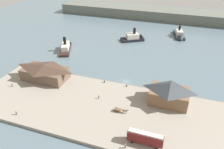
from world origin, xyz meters
TOP-DOWN VIEW (x-y plane):
  - ground_plane at (0.00, 0.00)m, footprint 320.00×320.00m
  - quay_promenade at (0.00, -22.00)m, footprint 110.00×36.00m
  - seawall_edge at (0.00, -3.60)m, footprint 110.00×0.80m
  - ferry_shed_customs_shed at (-35.17, -11.18)m, footprint 20.45×11.30m
  - ferry_shed_east_terminal at (20.12, -10.73)m, footprint 14.78×10.46m
  - street_tram at (15.82, -34.29)m, footprint 10.98×2.51m
  - horse_cart at (4.38, -22.46)m, footprint 5.47×1.46m
  - pedestrian_near_west_shed at (-45.20, -21.68)m, footprint 0.39×0.39m
  - pedestrian_by_tram at (10.65, -37.85)m, footprint 0.43×0.43m
  - pedestrian_walking_west at (-30.76, -36.20)m, footprint 0.42×0.42m
  - pedestrian_standing_center at (-6.38, -17.26)m, footprint 0.38×0.38m
  - mooring_post_center_west at (-8.47, -5.47)m, footprint 0.44×0.44m
  - mooring_post_west at (1.86, -5.39)m, footprint 0.44×0.44m
  - ferry_moored_west at (-44.74, 24.21)m, footprint 13.08×21.43m
  - ferry_approaching_east at (18.89, 67.29)m, footprint 9.74×19.52m
  - ferry_departing_north at (-8.64, 52.04)m, footprint 17.05×13.94m
  - far_headland at (0.00, 110.00)m, footprint 180.00×24.00m

SIDE VIEW (x-z plane):
  - ground_plane at x=0.00m, z-range 0.00..0.00m
  - seawall_edge at x=0.00m, z-range 0.00..1.00m
  - quay_promenade at x=0.00m, z-range 0.00..1.20m
  - ferry_approaching_east at x=18.89m, z-range -3.22..5.96m
  - ferry_moored_west at x=-44.74m, z-range -3.53..6.71m
  - mooring_post_center_west at x=-8.47m, z-range 1.20..2.10m
  - mooring_post_west at x=1.86m, z-range 1.20..2.10m
  - ferry_departing_north at x=-8.64m, z-range -3.66..7.08m
  - pedestrian_standing_center at x=-6.38m, z-range 1.13..2.68m
  - pedestrian_near_west_shed at x=-45.20m, z-range 1.13..2.69m
  - pedestrian_walking_west at x=-30.76m, z-range 1.13..2.82m
  - pedestrian_by_tram at x=10.65m, z-range 1.12..2.85m
  - horse_cart at x=4.38m, z-range 1.20..3.07m
  - street_tram at x=15.82m, z-range 1.56..6.03m
  - far_headland at x=0.00m, z-range 0.00..8.00m
  - ferry_shed_customs_shed at x=-35.17m, z-range 1.25..8.45m
  - ferry_shed_east_terminal at x=20.12m, z-range 1.27..10.18m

